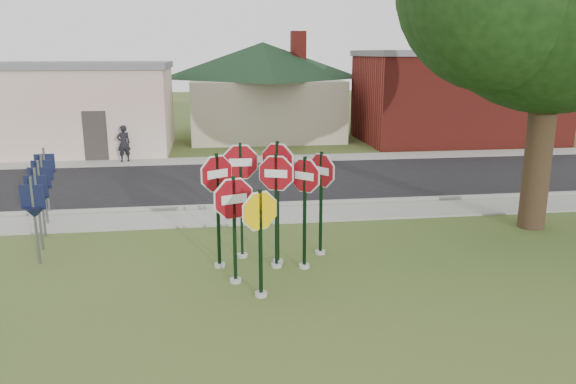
{
  "coord_description": "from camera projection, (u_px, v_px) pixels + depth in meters",
  "views": [
    {
      "loc": [
        -1.11,
        -10.06,
        4.62
      ],
      "look_at": [
        0.59,
        2.0,
        1.59
      ],
      "focal_mm": 35.0,
      "sensor_mm": 36.0,
      "label": 1
    }
  ],
  "objects": [
    {
      "name": "ground",
      "position": [
        272.0,
        297.0,
        10.94
      ],
      "size": [
        120.0,
        120.0,
        0.0
      ],
      "primitive_type": "plane",
      "color": "#3C5620",
      "rests_on": "ground"
    },
    {
      "name": "sidewalk_near",
      "position": [
        251.0,
        216.0,
        16.22
      ],
      "size": [
        60.0,
        1.6,
        0.06
      ],
      "primitive_type": "cube",
      "color": "gray",
      "rests_on": "ground"
    },
    {
      "name": "road",
      "position": [
        241.0,
        182.0,
        20.54
      ],
      "size": [
        60.0,
        7.0,
        0.04
      ],
      "primitive_type": "cube",
      "color": "black",
      "rests_on": "ground"
    },
    {
      "name": "sidewalk_far",
      "position": [
        236.0,
        160.0,
        24.67
      ],
      "size": [
        60.0,
        1.6,
        0.06
      ],
      "primitive_type": "cube",
      "color": "gray",
      "rests_on": "ground"
    },
    {
      "name": "curb",
      "position": [
        248.0,
        206.0,
        17.17
      ],
      "size": [
        60.0,
        0.2,
        0.14
      ],
      "primitive_type": "cube",
      "color": "gray",
      "rests_on": "ground"
    },
    {
      "name": "stop_sign_center",
      "position": [
        276.0,
        194.0,
        12.06
      ],
      "size": [
        1.02,
        0.38,
        2.66
      ],
      "color": "#A7A49C",
      "rests_on": "ground"
    },
    {
      "name": "stop_sign_yellow",
      "position": [
        260.0,
        230.0,
        10.64
      ],
      "size": [
        0.96,
        0.48,
        2.26
      ],
      "color": "#A7A49C",
      "rests_on": "ground"
    },
    {
      "name": "stop_sign_left",
      "position": [
        234.0,
        214.0,
        11.28
      ],
      "size": [
        1.11,
        0.42,
        2.38
      ],
      "color": "#A7A49C",
      "rests_on": "ground"
    },
    {
      "name": "stop_sign_right",
      "position": [
        305.0,
        197.0,
        12.02
      ],
      "size": [
        0.75,
        0.73,
        2.6
      ],
      "color": "#A7A49C",
      "rests_on": "ground"
    },
    {
      "name": "stop_sign_back_right",
      "position": [
        277.0,
        184.0,
        12.24
      ],
      "size": [
        0.89,
        0.63,
        2.89
      ],
      "color": "#A7A49C",
      "rests_on": "ground"
    },
    {
      "name": "stop_sign_back_left",
      "position": [
        241.0,
        183.0,
        12.63
      ],
      "size": [
        1.11,
        0.24,
        2.8
      ],
      "color": "#A7A49C",
      "rests_on": "ground"
    },
    {
      "name": "stop_sign_far_right",
      "position": [
        321.0,
        189.0,
        12.89
      ],
      "size": [
        0.63,
        0.9,
        2.56
      ],
      "color": "#A7A49C",
      "rests_on": "ground"
    },
    {
      "name": "stop_sign_far_left",
      "position": [
        217.0,
        194.0,
        12.05
      ],
      "size": [
        0.93,
        0.62,
        2.67
      ],
      "color": "#A7A49C",
      "rests_on": "ground"
    },
    {
      "name": "route_sign_row",
      "position": [
        41.0,
        191.0,
        14.23
      ],
      "size": [
        1.43,
        4.63,
        2.0
      ],
      "color": "#59595E",
      "rests_on": "ground"
    },
    {
      "name": "building_stucco",
      "position": [
        40.0,
        107.0,
        26.49
      ],
      "size": [
        12.2,
        6.2,
        4.2
      ],
      "color": "beige",
      "rests_on": "ground"
    },
    {
      "name": "building_house",
      "position": [
        263.0,
        71.0,
        31.47
      ],
      "size": [
        11.6,
        11.6,
        6.2
      ],
      "color": "#B3A58E",
      "rests_on": "ground"
    },
    {
      "name": "building_brick",
      "position": [
        457.0,
        96.0,
        29.76
      ],
      "size": [
        10.2,
        6.2,
        4.75
      ],
      "color": "maroon",
      "rests_on": "ground"
    },
    {
      "name": "bg_tree_right",
      "position": [
        554.0,
        38.0,
        37.56
      ],
      "size": [
        5.6,
        5.6,
        8.4
      ],
      "color": "black",
      "rests_on": "ground"
    },
    {
      "name": "pedestrian",
      "position": [
        124.0,
        143.0,
        24.04
      ],
      "size": [
        0.68,
        0.57,
        1.57
      ],
      "primitive_type": "imported",
      "rotation": [
        0.0,
        0.0,
        3.55
      ],
      "color": "black",
      "rests_on": "sidewalk_far"
    }
  ]
}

